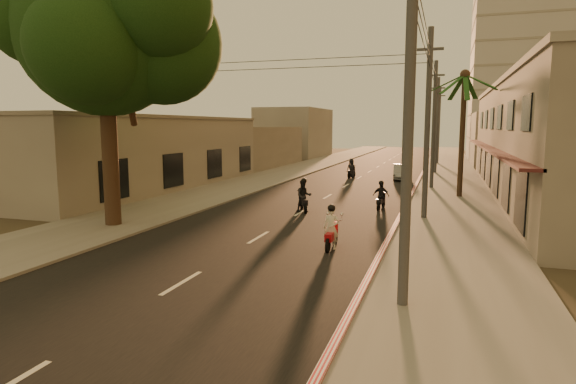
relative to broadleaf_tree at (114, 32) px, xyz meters
name	(u,v)px	position (x,y,z in m)	size (l,w,h in m)	color
ground	(238,250)	(6.61, -2.14, -8.48)	(160.00, 160.00, 0.00)	#383023
road	(346,186)	(6.61, 17.86, -8.47)	(10.00, 140.00, 0.02)	black
sidewalk_right	(450,189)	(14.11, 17.86, -8.42)	(5.00, 140.00, 0.12)	slate
sidewalk_left	(254,181)	(-0.89, 17.86, -8.42)	(5.00, 140.00, 0.12)	slate
curb_stripe	(411,197)	(11.71, 12.86, -8.38)	(0.20, 60.00, 0.20)	red
shophouse_row	(563,140)	(20.57, 15.86, -4.83)	(8.80, 34.20, 7.30)	gray
left_building	(139,152)	(-7.37, 11.86, -5.88)	(8.20, 24.20, 5.20)	gray
distant_tower	(521,54)	(22.61, 53.86, 5.52)	(12.10, 12.10, 28.00)	#B7B5B2
broadleaf_tree	(114,32)	(0.00, 0.00, 0.00)	(9.60, 8.70, 12.10)	black
palm_tree	(465,82)	(14.61, 13.86, -1.33)	(5.00, 5.00, 8.20)	black
utility_poles	(435,97)	(12.81, 17.86, -1.94)	(1.20, 48.26, 9.00)	#38383A
filler_right	(509,139)	(20.61, 42.86, -5.48)	(8.00, 14.00, 6.00)	gray
filler_left_near	(247,147)	(-7.39, 31.86, -6.28)	(8.00, 14.00, 4.40)	gray
filler_left_far	(295,133)	(-7.39, 49.86, -4.98)	(8.00, 14.00, 7.00)	gray
scooter_red	(331,230)	(9.83, -1.01, -7.75)	(0.64, 1.71, 1.68)	black
scooter_mid_a	(304,196)	(6.69, 6.12, -7.65)	(1.32, 1.70, 1.80)	black
scooter_mid_b	(381,197)	(10.47, 8.07, -7.76)	(0.97, 1.63, 1.59)	black
scooter_far_a	(351,169)	(5.97, 23.39, -7.70)	(0.97, 1.74, 1.72)	black
parked_car	(402,172)	(10.25, 23.43, -7.83)	(1.72, 4.02, 1.29)	gray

